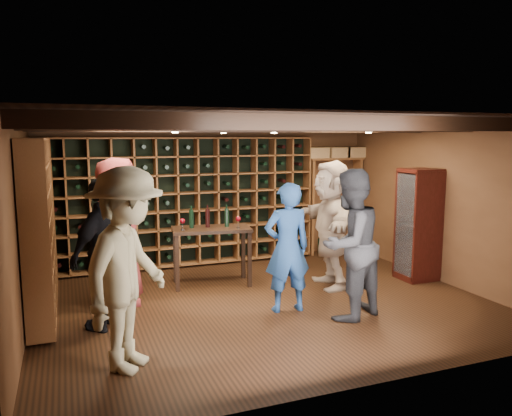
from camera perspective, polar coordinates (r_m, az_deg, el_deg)
name	(u,v)px	position (r m, az deg, el deg)	size (l,w,h in m)	color
ground	(265,302)	(7.03, 0.99, -10.74)	(6.00, 6.00, 0.00)	black
room_shell	(264,126)	(6.70, 0.88, 9.38)	(6.00, 6.00, 6.00)	brown
wine_rack_back	(187,202)	(8.79, -7.88, 0.73)	(4.65, 0.30, 2.20)	brown
wine_rack_left	(40,224)	(7.09, -23.44, -1.67)	(0.30, 2.65, 2.20)	brown
crate_shelf	(335,173)	(9.83, 9.02, 3.94)	(1.20, 0.32, 2.07)	brown
display_cabinet	(418,227)	(8.35, 18.03, -2.04)	(0.55, 0.50, 1.75)	#360E0A
man_blue_shirt	(287,248)	(6.51, 3.59, -4.54)	(0.62, 0.41, 1.70)	navy
man_grey_suit	(350,244)	(6.34, 10.67, -4.11)	(0.92, 0.72, 1.89)	black
guest_red_floral	(117,232)	(6.99, -15.58, -2.64)	(0.98, 0.64, 2.01)	maroon
guest_woman_black	(106,254)	(6.18, -16.76, -5.03)	(1.06, 0.44, 1.81)	black
guest_khaki	(128,270)	(5.02, -14.43, -6.85)	(1.29, 0.74, 2.00)	tan
guest_beige	(331,224)	(7.63, 8.58, -1.83)	(1.79, 0.57, 1.93)	tan
tasting_table	(211,235)	(7.68, -5.14, -3.04)	(1.26, 0.76, 1.18)	black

